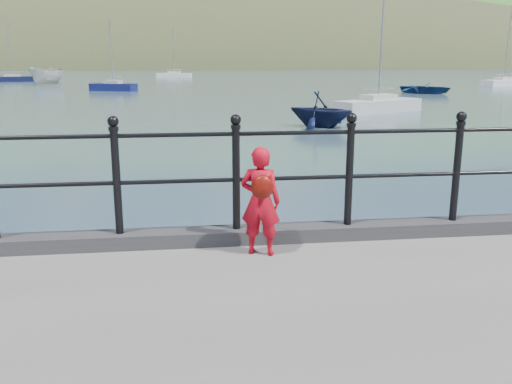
{
  "coord_description": "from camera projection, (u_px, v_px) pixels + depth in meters",
  "views": [
    {
      "loc": [
        0.09,
        -5.57,
        2.87
      ],
      "look_at": [
        0.8,
        -0.2,
        1.55
      ],
      "focal_mm": 38.0,
      "sensor_mm": 36.0,
      "label": 1
    }
  ],
  "objects": [
    {
      "name": "ground",
      "position": [
        183.0,
        325.0,
        6.03
      ],
      "size": [
        600.0,
        600.0,
        0.0
      ],
      "primitive_type": "plane",
      "color": "#2D4251",
      "rests_on": "ground"
    },
    {
      "name": "kerb",
      "position": [
        179.0,
        238.0,
        5.63
      ],
      "size": [
        60.0,
        0.3,
        0.15
      ],
      "primitive_type": "cube",
      "color": "#28282B",
      "rests_on": "quay"
    },
    {
      "name": "railing",
      "position": [
        177.0,
        167.0,
        5.45
      ],
      "size": [
        18.11,
        0.11,
        1.2
      ],
      "color": "black",
      "rests_on": "kerb"
    },
    {
      "name": "far_shore",
      "position": [
        269.0,
        117.0,
        246.83
      ],
      "size": [
        830.0,
        200.0,
        156.0
      ],
      "color": "#333A21",
      "rests_on": "ground"
    },
    {
      "name": "child",
      "position": [
        260.0,
        201.0,
        5.25
      ],
      "size": [
        0.46,
        0.38,
        1.07
      ],
      "rotation": [
        0.0,
        0.0,
        2.79
      ],
      "color": "red",
      "rests_on": "quay"
    },
    {
      "name": "launch_blue",
      "position": [
        426.0,
        88.0,
        47.53
      ],
      "size": [
        5.36,
        5.57,
        0.94
      ],
      "primitive_type": "imported",
      "rotation": [
        0.0,
        0.0,
        0.67
      ],
      "color": "navy",
      "rests_on": "ground"
    },
    {
      "name": "launch_white",
      "position": [
        47.0,
        76.0,
        63.55
      ],
      "size": [
        4.39,
        5.73,
        2.09
      ],
      "primitive_type": "imported",
      "rotation": [
        0.0,
        0.0,
        -0.5
      ],
      "color": "beige",
      "rests_on": "ground"
    },
    {
      "name": "launch_navy",
      "position": [
        320.0,
        109.0,
        23.59
      ],
      "size": [
        3.91,
        3.87,
        1.56
      ],
      "primitive_type": "imported",
      "rotation": [
        0.0,
        0.0,
        0.85
      ],
      "color": "black",
      "rests_on": "ground"
    },
    {
      "name": "sailboat_left",
      "position": [
        13.0,
        79.0,
        73.46
      ],
      "size": [
        6.13,
        2.51,
        8.48
      ],
      "rotation": [
        0.0,
        0.0,
        0.11
      ],
      "color": "black",
      "rests_on": "ground"
    },
    {
      "name": "sailboat_port",
      "position": [
        113.0,
        87.0,
        51.51
      ],
      "size": [
        4.65,
        3.18,
        6.7
      ],
      "rotation": [
        0.0,
        0.0,
        -0.44
      ],
      "color": "#131953",
      "rests_on": "ground"
    },
    {
      "name": "sailboat_far",
      "position": [
        504.0,
        83.0,
        61.16
      ],
      "size": [
        6.38,
        4.18,
        8.94
      ],
      "rotation": [
        0.0,
        0.0,
        0.44
      ],
      "color": "white",
      "rests_on": "ground"
    },
    {
      "name": "sailboat_near",
      "position": [
        378.0,
        106.0,
        30.51
      ],
      "size": [
        5.64,
        3.91,
        7.74
      ],
      "rotation": [
        0.0,
        0.0,
        0.47
      ],
      "color": "beige",
      "rests_on": "ground"
    },
    {
      "name": "sailboat_deep",
      "position": [
        174.0,
        75.0,
        91.54
      ],
      "size": [
        6.05,
        2.75,
        8.68
      ],
      "rotation": [
        0.0,
        0.0,
        -0.18
      ],
      "color": "silver",
      "rests_on": "ground"
    }
  ]
}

